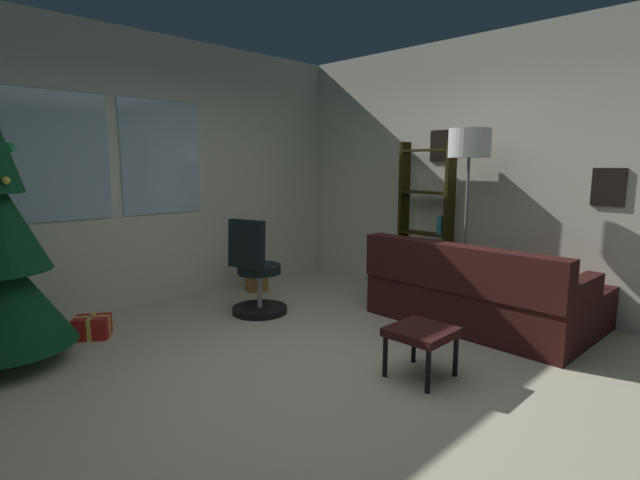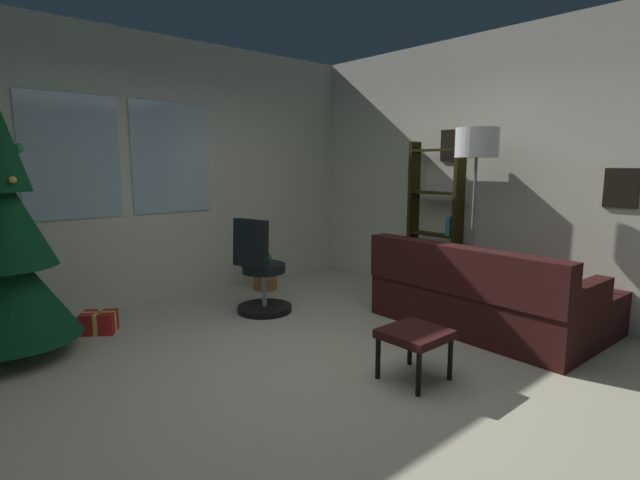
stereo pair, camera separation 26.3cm
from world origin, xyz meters
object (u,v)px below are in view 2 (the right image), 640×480
at_px(floor_lamp, 476,154).
at_px(office_chair, 260,277).
at_px(footstool, 415,337).
at_px(potted_plant, 262,270).
at_px(gift_box_red, 99,322).
at_px(couch, 496,299).
at_px(bookshelf, 434,232).
at_px(holiday_tree, 7,252).

bearing_deg(floor_lamp, office_chair, 136.62).
xyz_separation_m(footstool, potted_plant, (0.59, 2.72, -0.06)).
distance_m(gift_box_red, potted_plant, 1.98).
bearing_deg(footstool, floor_lamp, 18.55).
height_order(couch, gift_box_red, couch).
distance_m(office_chair, potted_plant, 0.91).
bearing_deg(bookshelf, potted_plant, 131.05).
bearing_deg(floor_lamp, couch, -117.86).
height_order(office_chair, potted_plant, office_chair).
distance_m(couch, office_chair, 2.27).
height_order(holiday_tree, bookshelf, holiday_tree).
distance_m(office_chair, bookshelf, 2.04).
relative_size(footstool, office_chair, 0.43).
bearing_deg(floor_lamp, gift_box_red, 146.78).
bearing_deg(bookshelf, footstool, -147.83).
bearing_deg(potted_plant, bookshelf, -48.95).
distance_m(office_chair, floor_lamp, 2.44).
relative_size(couch, floor_lamp, 1.07).
height_order(office_chair, bookshelf, bookshelf).
xyz_separation_m(office_chair, bookshelf, (1.85, -0.79, 0.37)).
xyz_separation_m(couch, bookshelf, (0.52, 1.06, 0.46)).
distance_m(gift_box_red, bookshelf, 3.58).
relative_size(footstool, bookshelf, 0.24).
bearing_deg(office_chair, couch, -54.29).
height_order(floor_lamp, potted_plant, floor_lamp).
relative_size(holiday_tree, potted_plant, 3.97).
distance_m(floor_lamp, potted_plant, 2.76).
bearing_deg(floor_lamp, bookshelf, 64.99).
relative_size(holiday_tree, bookshelf, 1.45).
bearing_deg(office_chair, bookshelf, -23.08).
bearing_deg(holiday_tree, bookshelf, -15.60).
relative_size(holiday_tree, floor_lamp, 1.38).
height_order(bookshelf, potted_plant, bookshelf).
relative_size(couch, footstool, 4.68).
bearing_deg(potted_plant, floor_lamp, -65.13).
bearing_deg(gift_box_red, office_chair, -18.98).
xyz_separation_m(gift_box_red, floor_lamp, (2.97, -1.94, 1.51)).
height_order(couch, floor_lamp, floor_lamp).
relative_size(gift_box_red, floor_lamp, 0.19).
xyz_separation_m(footstool, gift_box_red, (-1.37, 2.48, -0.21)).
bearing_deg(office_chair, footstool, -91.88).
xyz_separation_m(gift_box_red, bookshelf, (3.28, -1.28, 0.65)).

